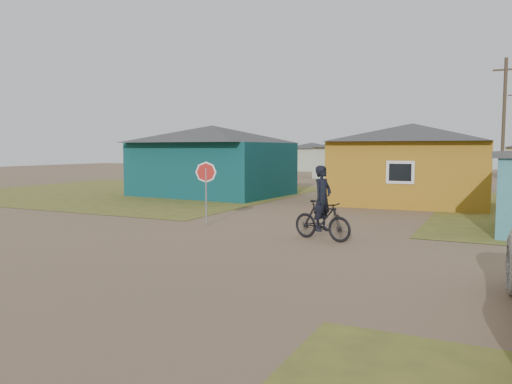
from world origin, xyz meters
TOP-DOWN VIEW (x-y plane):
  - ground at (0.00, 0.00)m, footprint 120.00×120.00m
  - grass_nw at (-14.00, 13.00)m, footprint 20.00×18.00m
  - house_teal at (-8.50, 13.50)m, footprint 8.93×7.08m
  - house_yellow at (2.50, 14.00)m, footprint 7.72×6.76m
  - house_pale_west at (-6.00, 34.00)m, footprint 7.04×6.15m
  - house_pale_north at (-14.00, 46.00)m, footprint 6.28×5.81m
  - utility_pole_near at (6.50, 22.00)m, footprint 1.40×0.20m
  - stop_sign at (-2.77, 3.52)m, footprint 0.73×0.07m
  - cyclist at (1.74, 2.66)m, footprint 2.01×1.05m

SIDE VIEW (x-z plane):
  - ground at x=0.00m, z-range 0.00..0.00m
  - grass_nw at x=-14.00m, z-range 0.00..0.01m
  - cyclist at x=1.74m, z-range -0.30..1.89m
  - stop_sign at x=-2.77m, z-range 0.54..2.77m
  - house_pale_north at x=-14.00m, z-range 0.05..3.45m
  - house_pale_west at x=-6.00m, z-range 0.06..3.66m
  - house_yellow at x=2.50m, z-range 0.05..3.95m
  - house_teal at x=-8.50m, z-range 0.05..4.05m
  - utility_pole_near at x=6.50m, z-range 0.14..8.14m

